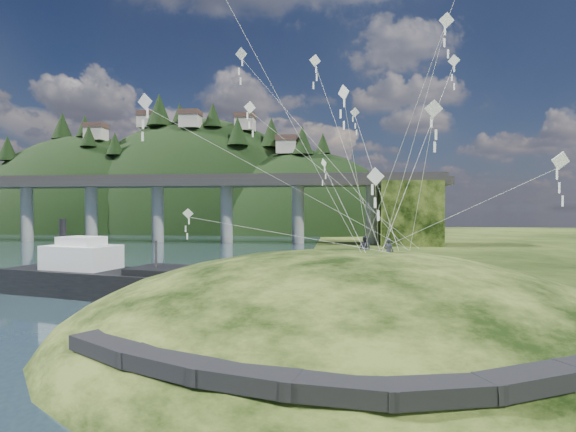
# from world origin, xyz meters

# --- Properties ---
(ground) EXTENTS (320.00, 320.00, 0.00)m
(ground) POSITION_xyz_m (0.00, 0.00, 0.00)
(ground) COLOR black
(ground) RESTS_ON ground
(grass_hill) EXTENTS (36.00, 32.00, 13.00)m
(grass_hill) POSITION_xyz_m (8.00, 2.00, -1.50)
(grass_hill) COLOR black
(grass_hill) RESTS_ON ground
(footpath) EXTENTS (22.29, 5.84, 0.83)m
(footpath) POSITION_xyz_m (7.46, -9.74, 2.08)
(footpath) COLOR black
(footpath) RESTS_ON ground
(bridge) EXTENTS (160.00, 11.00, 15.00)m
(bridge) POSITION_xyz_m (-26.46, 70.07, 9.70)
(bridge) COLOR #2D2B2B
(bridge) RESTS_ON ground
(far_ridge) EXTENTS (153.00, 70.00, 94.50)m
(far_ridge) POSITION_xyz_m (-43.58, 122.17, -7.44)
(far_ridge) COLOR black
(far_ridge) RESTS_ON ground
(work_barge) EXTENTS (19.52, 9.25, 6.59)m
(work_barge) POSITION_xyz_m (-12.71, 11.59, 1.65)
(work_barge) COLOR black
(work_barge) RESTS_ON ground
(wooden_dock) EXTENTS (14.48, 6.60, 1.03)m
(wooden_dock) POSITION_xyz_m (-3.25, 6.15, 0.45)
(wooden_dock) COLOR #311A14
(wooden_dock) RESTS_ON ground
(kite_flyers) EXTENTS (2.19, 2.39, 1.71)m
(kite_flyers) POSITION_xyz_m (9.54, 3.59, 5.77)
(kite_flyers) COLOR #292A37
(kite_flyers) RESTS_ON ground
(kite_swarm) EXTENTS (21.38, 15.38, 20.45)m
(kite_swarm) POSITION_xyz_m (8.02, 1.34, 14.73)
(kite_swarm) COLOR silver
(kite_swarm) RESTS_ON ground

